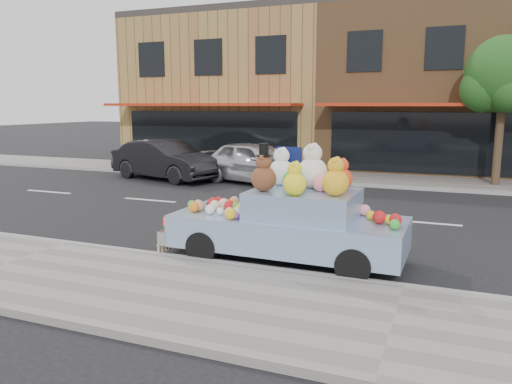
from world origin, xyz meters
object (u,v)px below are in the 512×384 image
at_px(street_tree, 504,81).
at_px(car_silver, 256,162).
at_px(car_dark, 165,160).
at_px(art_car, 290,219).

height_order(street_tree, car_silver, street_tree).
bearing_deg(car_dark, art_car, -120.17).
bearing_deg(car_dark, car_silver, -67.75).
xyz_separation_m(street_tree, art_car, (-4.20, -10.66, -2.90)).
bearing_deg(car_silver, street_tree, -58.32).
height_order(car_silver, car_dark, car_silver).
xyz_separation_m(car_silver, car_dark, (-3.65, -0.40, -0.01)).
bearing_deg(car_silver, art_car, -137.76).
relative_size(street_tree, art_car, 1.16).
relative_size(car_dark, art_car, 1.05).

